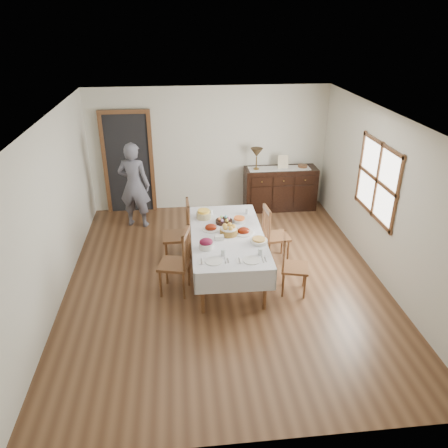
{
  "coord_description": "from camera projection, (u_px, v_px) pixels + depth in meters",
  "views": [
    {
      "loc": [
        -0.65,
        -5.95,
        3.92
      ],
      "look_at": [
        0.0,
        0.1,
        0.95
      ],
      "focal_mm": 35.0,
      "sensor_mm": 36.0,
      "label": 1
    }
  ],
  "objects": [
    {
      "name": "runner",
      "position": [
        279.0,
        168.0,
        9.24
      ],
      "size": [
        1.3,
        0.35,
        0.01
      ],
      "color": "silver",
      "rests_on": "sideboard"
    },
    {
      "name": "ham_platter_a",
      "position": [
        211.0,
        228.0,
        6.99
      ],
      "size": [
        0.28,
        0.28,
        0.11
      ],
      "color": "silver",
      "rests_on": "dining_table"
    },
    {
      "name": "glass_far_b",
      "position": [
        247.0,
        211.0,
        7.53
      ],
      "size": [
        0.06,
        0.06,
        0.1
      ],
      "color": "silver",
      "rests_on": "dining_table"
    },
    {
      "name": "room_shell",
      "position": [
        212.0,
        175.0,
        6.74
      ],
      "size": [
        5.02,
        6.02,
        2.65
      ],
      "color": "silver",
      "rests_on": "ground"
    },
    {
      "name": "setting_left",
      "position": [
        217.0,
        258.0,
        6.15
      ],
      "size": [
        0.42,
        0.31,
        0.1
      ],
      "color": "silver",
      "rests_on": "dining_table"
    },
    {
      "name": "chair_right_near",
      "position": [
        292.0,
        264.0,
        6.58
      ],
      "size": [
        0.48,
        0.48,
        0.96
      ],
      "rotation": [
        0.0,
        0.0,
        1.32
      ],
      "color": "brown",
      "rests_on": "ground"
    },
    {
      "name": "chair_left_far",
      "position": [
        180.0,
        232.0,
        7.36
      ],
      "size": [
        0.48,
        0.48,
        1.11
      ],
      "rotation": [
        0.0,
        0.0,
        -1.54
      ],
      "color": "brown",
      "rests_on": "ground"
    },
    {
      "name": "setting_right",
      "position": [
        254.0,
        257.0,
        6.17
      ],
      "size": [
        0.42,
        0.31,
        0.1
      ],
      "color": "silver",
      "rests_on": "dining_table"
    },
    {
      "name": "bread_basket",
      "position": [
        229.0,
        230.0,
        6.82
      ],
      "size": [
        0.28,
        0.28,
        0.17
      ],
      "color": "brown",
      "rests_on": "dining_table"
    },
    {
      "name": "sideboard",
      "position": [
        280.0,
        188.0,
        9.46
      ],
      "size": [
        1.54,
        0.56,
        0.92
      ],
      "color": "black",
      "rests_on": "ground"
    },
    {
      "name": "ham_platter_b",
      "position": [
        244.0,
        231.0,
        6.88
      ],
      "size": [
        0.31,
        0.31,
        0.11
      ],
      "color": "silver",
      "rests_on": "dining_table"
    },
    {
      "name": "table_lamp",
      "position": [
        257.0,
        153.0,
        9.03
      ],
      "size": [
        0.26,
        0.26,
        0.46
      ],
      "color": "brown",
      "rests_on": "sideboard"
    },
    {
      "name": "carrot_bowl",
      "position": [
        239.0,
        220.0,
        7.23
      ],
      "size": [
        0.2,
        0.2,
        0.09
      ],
      "color": "silver",
      "rests_on": "dining_table"
    },
    {
      "name": "egg_basket",
      "position": [
        224.0,
        221.0,
        7.21
      ],
      "size": [
        0.28,
        0.28,
        0.11
      ],
      "color": "black",
      "rests_on": "dining_table"
    },
    {
      "name": "chair_right_far",
      "position": [
        274.0,
        234.0,
        7.44
      ],
      "size": [
        0.45,
        0.45,
        1.0
      ],
      "rotation": [
        0.0,
        0.0,
        1.66
      ],
      "color": "brown",
      "rests_on": "ground"
    },
    {
      "name": "deco_bowl",
      "position": [
        303.0,
        166.0,
        9.29
      ],
      "size": [
        0.2,
        0.2,
        0.06
      ],
      "color": "brown",
      "rests_on": "sideboard"
    },
    {
      "name": "butter_dish",
      "position": [
        219.0,
        238.0,
        6.68
      ],
      "size": [
        0.14,
        0.09,
        0.07
      ],
      "color": "silver",
      "rests_on": "dining_table"
    },
    {
      "name": "ground",
      "position": [
        225.0,
        279.0,
        7.09
      ],
      "size": [
        6.0,
        6.0,
        0.0
      ],
      "primitive_type": "plane",
      "color": "brown"
    },
    {
      "name": "dining_table",
      "position": [
        227.0,
        239.0,
        6.9
      ],
      "size": [
        1.16,
        2.25,
        0.77
      ],
      "rotation": [
        0.0,
        0.0,
        -0.01
      ],
      "color": "silver",
      "rests_on": "ground"
    },
    {
      "name": "pineapple_bowl",
      "position": [
        204.0,
        214.0,
        7.36
      ],
      "size": [
        0.25,
        0.25,
        0.15
      ],
      "color": "tan",
      "rests_on": "dining_table"
    },
    {
      "name": "glass_far_a",
      "position": [
        211.0,
        212.0,
        7.49
      ],
      "size": [
        0.07,
        0.07,
        0.1
      ],
      "color": "silver",
      "rests_on": "dining_table"
    },
    {
      "name": "person",
      "position": [
        134.0,
        183.0,
        8.51
      ],
      "size": [
        0.65,
        0.5,
        1.83
      ],
      "primitive_type": "imported",
      "rotation": [
        0.0,
        0.0,
        2.88
      ],
      "color": "slate",
      "rests_on": "ground"
    },
    {
      "name": "casserole_dish",
      "position": [
        259.0,
        241.0,
        6.59
      ],
      "size": [
        0.27,
        0.27,
        0.08
      ],
      "color": "silver",
      "rests_on": "dining_table"
    },
    {
      "name": "picture_frame",
      "position": [
        283.0,
        162.0,
        9.2
      ],
      "size": [
        0.22,
        0.08,
        0.28
      ],
      "color": "beige",
      "rests_on": "sideboard"
    },
    {
      "name": "chair_left_near",
      "position": [
        178.0,
        261.0,
        6.56
      ],
      "size": [
        0.54,
        0.54,
        1.07
      ],
      "rotation": [
        0.0,
        0.0,
        -1.82
      ],
      "color": "brown",
      "rests_on": "ground"
    },
    {
      "name": "beet_bowl",
      "position": [
        206.0,
        244.0,
        6.42
      ],
      "size": [
        0.21,
        0.21,
        0.16
      ],
      "color": "silver",
      "rests_on": "dining_table"
    }
  ]
}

